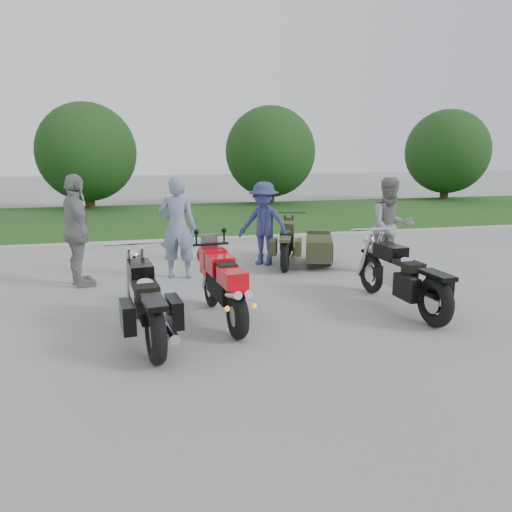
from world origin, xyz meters
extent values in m
plane|color=#9E9E98|center=(0.00, 0.00, 0.00)|extent=(80.00, 80.00, 0.00)
cube|color=#A9A69F|center=(0.00, 6.00, 0.07)|extent=(60.00, 0.30, 0.15)
cube|color=#305B1F|center=(0.00, 10.15, 0.07)|extent=(60.00, 8.00, 0.14)
cylinder|color=#3F2B1C|center=(-3.00, 13.50, 0.60)|extent=(0.36, 0.36, 1.20)
sphere|color=#143413|center=(-3.00, 13.50, 2.20)|extent=(3.60, 3.60, 3.60)
cylinder|color=#3F2B1C|center=(4.00, 13.50, 0.60)|extent=(0.36, 0.36, 1.20)
sphere|color=#143413|center=(4.00, 13.50, 2.20)|extent=(3.60, 3.60, 3.60)
cylinder|color=#3F2B1C|center=(12.00, 13.50, 0.60)|extent=(0.36, 0.36, 1.20)
sphere|color=#143413|center=(12.00, 13.50, 2.20)|extent=(3.60, 3.60, 3.60)
torus|color=black|center=(-0.15, -0.37, 0.29)|extent=(0.23, 0.60, 0.59)
torus|color=black|center=(-0.28, 0.99, 0.28)|extent=(0.17, 0.57, 0.57)
cube|color=black|center=(-0.21, 0.26, 0.52)|extent=(0.34, 0.87, 0.33)
cube|color=red|center=(-0.23, 0.48, 0.77)|extent=(0.37, 0.55, 0.25)
cube|color=red|center=(-0.17, -0.16, 0.74)|extent=(0.33, 0.54, 0.21)
cube|color=black|center=(-0.20, 0.14, 0.81)|extent=(0.28, 0.35, 0.09)
cube|color=red|center=(-0.26, 0.83, 0.74)|extent=(0.36, 0.41, 0.38)
cylinder|color=silver|center=(-0.21, -0.43, 0.59)|extent=(0.15, 0.45, 0.21)
cylinder|color=silver|center=(-0.08, -0.42, 0.59)|extent=(0.15, 0.45, 0.21)
torus|color=black|center=(-1.16, -0.89, 0.34)|extent=(0.25, 0.70, 0.69)
torus|color=black|center=(-1.36, 0.76, 0.32)|extent=(0.20, 0.66, 0.65)
cube|color=black|center=(-1.26, -0.07, 0.42)|extent=(0.36, 1.23, 0.14)
cube|color=silver|center=(-1.26, -0.07, 0.51)|extent=(0.35, 0.49, 0.35)
cube|color=black|center=(-1.29, 0.24, 0.79)|extent=(0.35, 0.59, 0.22)
cube|color=black|center=(-1.24, -0.22, 0.69)|extent=(0.34, 0.53, 0.12)
cube|color=black|center=(-1.16, -0.89, 0.71)|extent=(0.29, 0.58, 0.06)
cylinder|color=silver|center=(-1.04, -0.40, 0.28)|extent=(0.23, 1.12, 0.10)
torus|color=black|center=(2.48, -0.56, 0.34)|extent=(0.21, 0.70, 0.69)
torus|color=black|center=(2.39, 1.11, 0.32)|extent=(0.16, 0.65, 0.65)
cube|color=black|center=(2.44, 0.27, 0.43)|extent=(0.29, 1.23, 0.14)
cube|color=silver|center=(2.44, 0.27, 0.51)|extent=(0.33, 0.47, 0.35)
cube|color=black|center=(2.42, 0.58, 0.79)|extent=(0.31, 0.57, 0.22)
cube|color=black|center=(2.44, 0.12, 0.69)|extent=(0.31, 0.52, 0.12)
cube|color=black|center=(2.48, -0.56, 0.71)|extent=(0.25, 0.57, 0.06)
cylinder|color=silver|center=(2.64, -0.07, 0.28)|extent=(0.16, 1.12, 0.10)
torus|color=black|center=(1.41, 2.76, 0.31)|extent=(0.36, 0.64, 0.63)
torus|color=black|center=(1.93, 4.20, 0.30)|extent=(0.30, 0.59, 0.59)
cube|color=black|center=(1.67, 3.48, 0.39)|extent=(0.57, 1.11, 0.13)
cube|color=#383B22|center=(1.67, 3.48, 0.46)|extent=(0.40, 0.49, 0.32)
cube|color=#383B22|center=(1.76, 3.74, 0.72)|extent=(0.42, 0.57, 0.20)
cube|color=black|center=(1.62, 3.35, 0.63)|extent=(0.40, 0.52, 0.11)
cube|color=#383B22|center=(1.41, 2.76, 0.65)|extent=(0.36, 0.55, 0.06)
cylinder|color=#383B22|center=(1.72, 3.12, 0.26)|extent=(0.43, 0.99, 0.09)
cube|color=#383B22|center=(2.25, 3.17, 0.37)|extent=(0.89, 1.30, 0.42)
torus|color=black|center=(2.46, 3.10, 0.26)|extent=(0.28, 0.52, 0.52)
imported|color=gray|center=(-0.60, 2.85, 0.93)|extent=(0.77, 0.61, 1.86)
imported|color=gray|center=(3.27, 2.18, 0.91)|extent=(0.92, 0.73, 1.82)
imported|color=navy|center=(1.18, 3.51, 0.84)|extent=(1.24, 1.16, 1.69)
imported|color=gray|center=(-2.30, 2.66, 0.96)|extent=(0.81, 1.22, 1.92)
camera|label=1|loc=(-1.29, -6.15, 2.33)|focal=35.00mm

